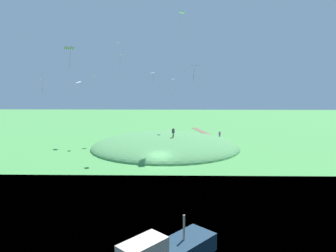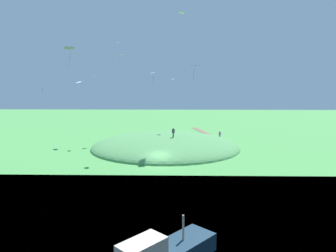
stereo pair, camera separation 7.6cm
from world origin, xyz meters
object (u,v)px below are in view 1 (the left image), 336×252
at_px(kite_8, 40,81).
at_px(kite_4, 118,43).
at_px(kite_5, 196,66).
at_px(kite_7, 79,83).
at_px(kite_3, 173,80).
at_px(kite_0, 94,77).
at_px(kite_6, 182,13).
at_px(person_on_hilltop, 220,134).
at_px(kite_9, 122,55).
at_px(kite_2, 69,49).
at_px(kite_1, 153,73).
at_px(person_walking_path, 173,131).

bearing_deg(kite_8, kite_4, -20.84).
distance_m(kite_4, kite_5, 27.80).
height_order(kite_7, kite_8, kite_8).
bearing_deg(kite_3, kite_0, 98.97).
distance_m(kite_6, kite_8, 23.20).
height_order(kite_4, kite_7, kite_4).
distance_m(person_on_hilltop, kite_9, 25.54).
bearing_deg(kite_7, kite_6, -105.08).
bearing_deg(kite_4, kite_6, -128.32).
height_order(kite_0, kite_5, kite_5).
distance_m(kite_2, kite_9, 11.56).
distance_m(kite_4, kite_6, 14.95).
relative_size(kite_4, kite_7, 0.49).
bearing_deg(kite_5, kite_1, 45.87).
xyz_separation_m(kite_8, kite_9, (5.32, -9.85, 3.59)).
xyz_separation_m(kite_0, kite_2, (-19.36, -2.19, 2.82)).
height_order(kite_6, kite_7, kite_6).
bearing_deg(kite_9, person_on_hilltop, -49.41).
bearing_deg(kite_0, kite_4, -36.25).
xyz_separation_m(kite_0, kite_1, (-14.48, -11.07, 0.25)).
relative_size(kite_7, kite_9, 1.45).
distance_m(person_walking_path, kite_4, 20.25).
height_order(kite_1, kite_5, kite_5).
relative_size(kite_0, kite_4, 1.34).
xyz_separation_m(kite_3, kite_6, (-6.44, -1.37, 10.23)).
distance_m(kite_0, kite_9, 10.98).
bearing_deg(kite_5, kite_2, 89.72).
xyz_separation_m(kite_6, kite_7, (4.79, 17.76, -10.65)).
bearing_deg(kite_4, person_on_hilltop, -87.85).
bearing_deg(kite_5, kite_6, 4.83).
xyz_separation_m(person_walking_path, kite_2, (-15.10, 11.47, 11.63)).
bearing_deg(kite_2, kite_1, -61.22).
height_order(kite_1, kite_7, kite_1).
height_order(kite_2, kite_3, kite_2).
height_order(kite_4, kite_8, kite_4).
height_order(kite_7, kite_9, kite_9).
relative_size(kite_2, kite_3, 1.02).
distance_m(person_walking_path, kite_0, 16.80).
bearing_deg(kite_8, kite_9, -61.61).
distance_m(kite_2, kite_6, 20.83).
distance_m(kite_0, kite_8, 14.34).
bearing_deg(kite_0, kite_8, 165.41).
relative_size(kite_0, kite_1, 1.09).
distance_m(kite_3, kite_6, 12.17).
distance_m(kite_5, kite_6, 17.46).
xyz_separation_m(kite_2, kite_5, (-0.07, -13.99, -1.88)).
relative_size(kite_3, kite_4, 1.80).
bearing_deg(kite_5, kite_3, 7.00).
bearing_deg(person_walking_path, kite_9, -43.60).
relative_size(kite_6, kite_7, 0.87).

